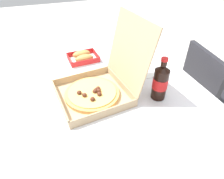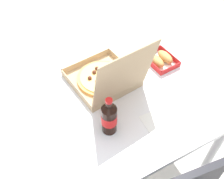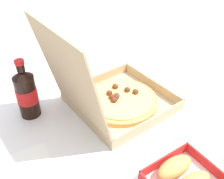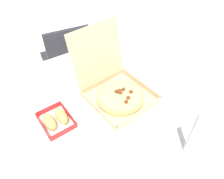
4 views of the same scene
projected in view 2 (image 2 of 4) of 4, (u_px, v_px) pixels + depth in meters
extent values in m
plane|color=beige|center=(112.00, 159.00, 1.94)|extent=(10.00, 10.00, 0.00)
cube|color=white|center=(112.00, 98.00, 1.42)|extent=(1.18, 0.91, 0.03)
cylinder|color=#B7B7BC|center=(147.00, 71.00, 2.08)|extent=(0.05, 0.05, 0.68)
cylinder|color=#B7B7BC|center=(17.00, 122.00, 1.75)|extent=(0.05, 0.05, 0.68)
cylinder|color=#B7B7BC|center=(215.00, 147.00, 1.62)|extent=(0.05, 0.05, 0.68)
cube|color=tan|center=(102.00, 80.00, 1.49)|extent=(0.37, 0.37, 0.01)
cube|color=tan|center=(86.00, 61.00, 1.56)|extent=(0.33, 0.05, 0.04)
cube|color=tan|center=(125.00, 65.00, 1.54)|extent=(0.05, 0.33, 0.04)
cube|color=tan|center=(76.00, 89.00, 1.41)|extent=(0.05, 0.33, 0.04)
cube|color=tan|center=(119.00, 95.00, 1.38)|extent=(0.33, 0.05, 0.04)
cube|color=tan|center=(125.00, 75.00, 1.23)|extent=(0.34, 0.12, 0.33)
cylinder|color=tan|center=(102.00, 78.00, 1.48)|extent=(0.28, 0.28, 0.02)
cylinder|color=#EAC666|center=(102.00, 77.00, 1.47)|extent=(0.24, 0.24, 0.01)
sphere|color=#562819|center=(97.00, 81.00, 1.44)|extent=(0.02, 0.02, 0.02)
sphere|color=#562819|center=(90.00, 78.00, 1.45)|extent=(0.02, 0.02, 0.02)
sphere|color=#562819|center=(102.00, 78.00, 1.45)|extent=(0.02, 0.02, 0.02)
sphere|color=#562819|center=(94.00, 72.00, 1.48)|extent=(0.02, 0.02, 0.02)
sphere|color=#562819|center=(101.00, 78.00, 1.46)|extent=(0.02, 0.02, 0.02)
sphere|color=#562819|center=(97.00, 68.00, 1.51)|extent=(0.02, 0.02, 0.02)
sphere|color=#562819|center=(102.00, 80.00, 1.44)|extent=(0.02, 0.02, 0.02)
sphere|color=#562819|center=(105.00, 79.00, 1.45)|extent=(0.02, 0.02, 0.02)
cube|color=white|center=(160.00, 62.00, 1.59)|extent=(0.16, 0.20, 0.00)
cube|color=red|center=(151.00, 51.00, 1.63)|extent=(0.15, 0.01, 0.03)
cube|color=red|center=(171.00, 69.00, 1.52)|extent=(0.15, 0.01, 0.03)
cube|color=red|center=(170.00, 56.00, 1.60)|extent=(0.02, 0.19, 0.03)
cube|color=red|center=(151.00, 64.00, 1.55)|extent=(0.02, 0.19, 0.03)
ellipsoid|color=tan|center=(165.00, 57.00, 1.58)|extent=(0.06, 0.12, 0.05)
ellipsoid|color=tan|center=(157.00, 61.00, 1.56)|extent=(0.06, 0.12, 0.05)
cylinder|color=black|center=(109.00, 120.00, 1.21)|extent=(0.07, 0.07, 0.16)
cone|color=black|center=(109.00, 107.00, 1.14)|extent=(0.07, 0.07, 0.02)
cylinder|color=black|center=(109.00, 104.00, 1.12)|extent=(0.03, 0.03, 0.02)
cylinder|color=red|center=(109.00, 101.00, 1.11)|extent=(0.03, 0.03, 0.01)
cylinder|color=red|center=(109.00, 119.00, 1.21)|extent=(0.07, 0.07, 0.06)
cube|color=white|center=(164.00, 120.00, 1.30)|extent=(0.22, 0.16, 0.00)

